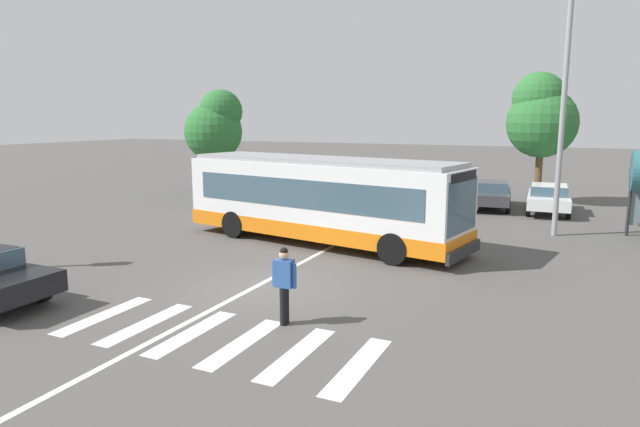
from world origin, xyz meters
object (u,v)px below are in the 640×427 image
object	(u,v)px
pedestrian_crossing_street	(284,281)
parked_car_black	(389,187)
background_tree_left	(215,126)
background_tree_right	(541,116)
city_transit_bus	(321,199)
parked_car_champagne	(343,184)
parked_car_white	(549,197)
parked_car_charcoal	(491,193)
parked_car_blue	(436,191)
twin_arm_street_lamp	(566,75)

from	to	relation	value
pedestrian_crossing_street	parked_car_black	world-z (taller)	pedestrian_crossing_street
background_tree_left	background_tree_right	world-z (taller)	background_tree_right
city_transit_bus	parked_car_champagne	bearing A→B (deg)	108.34
background_tree_left	background_tree_right	xyz separation A→B (m)	(17.24, 4.10, 0.56)
city_transit_bus	parked_car_black	size ratio (longest dim) A/B	2.37
parked_car_champagne	parked_car_black	xyz separation A→B (m)	(2.66, 0.00, 0.00)
city_transit_bus	background_tree_right	distance (m)	14.86
parked_car_champagne	parked_car_white	bearing A→B (deg)	-2.46
parked_car_black	pedestrian_crossing_street	bearing A→B (deg)	-79.14
pedestrian_crossing_street	parked_car_champagne	distance (m)	19.28
parked_car_champagne	parked_car_charcoal	xyz separation A→B (m)	(8.02, -0.13, 0.00)
parked_car_black	parked_car_blue	distance (m)	2.76
parked_car_black	parked_car_charcoal	distance (m)	5.37
twin_arm_street_lamp	background_tree_left	size ratio (longest dim) A/B	1.61
parked_car_white	background_tree_right	bearing A→B (deg)	104.59
parked_car_charcoal	background_tree_left	xyz separation A→B (m)	(-15.30, -1.61, 3.22)
background_tree_right	pedestrian_crossing_street	bearing A→B (deg)	-100.44
parked_car_blue	background_tree_right	bearing A→B (deg)	32.71
parked_car_blue	city_transit_bus	bearing A→B (deg)	-100.09
parked_car_black	parked_car_blue	size ratio (longest dim) A/B	0.99
pedestrian_crossing_street	parked_car_charcoal	distance (m)	18.23
parked_car_white	background_tree_right	xyz separation A→B (m)	(-0.73, 2.82, 3.78)
city_transit_bus	parked_car_white	world-z (taller)	city_transit_bus
parked_car_blue	background_tree_right	distance (m)	6.66
background_tree_left	city_transit_bus	bearing A→B (deg)	-39.65
city_transit_bus	background_tree_right	size ratio (longest dim) A/B	1.63
pedestrian_crossing_street	parked_car_charcoal	world-z (taller)	pedestrian_crossing_street
parked_car_blue	parked_car_white	world-z (taller)	same
parked_car_blue	parked_car_charcoal	size ratio (longest dim) A/B	1.00
background_tree_left	parked_car_white	bearing A→B (deg)	4.08
parked_car_white	parked_car_blue	bearing A→B (deg)	-178.44
parked_car_champagne	background_tree_left	distance (m)	8.15
pedestrian_crossing_street	parked_car_charcoal	size ratio (longest dim) A/B	0.37
parked_car_champagne	parked_car_blue	xyz separation A→B (m)	(5.35, -0.61, 0.00)
city_transit_bus	twin_arm_street_lamp	bearing A→B (deg)	32.69
parked_car_champagne	background_tree_left	world-z (taller)	background_tree_left
city_transit_bus	twin_arm_street_lamp	xyz separation A→B (m)	(7.61, 4.88, 4.39)
pedestrian_crossing_street	background_tree_left	distance (m)	21.51
pedestrian_crossing_street	parked_car_white	xyz separation A→B (m)	(4.53, 17.81, -0.20)
twin_arm_street_lamp	background_tree_left	world-z (taller)	twin_arm_street_lamp
city_transit_bus	pedestrian_crossing_street	distance (m)	8.01
twin_arm_street_lamp	background_tree_right	bearing A→B (deg)	98.31
pedestrian_crossing_street	background_tree_left	size ratio (longest dim) A/B	0.28
pedestrian_crossing_street	parked_car_white	distance (m)	18.38
city_transit_bus	parked_car_champagne	size ratio (longest dim) A/B	2.35
parked_car_charcoal	twin_arm_street_lamp	world-z (taller)	twin_arm_street_lamp
parked_car_charcoal	city_transit_bus	bearing A→B (deg)	-112.90
parked_car_charcoal	parked_car_champagne	bearing A→B (deg)	179.06
parked_car_champagne	parked_car_charcoal	size ratio (longest dim) A/B	1.01
background_tree_right	parked_car_black	bearing A→B (deg)	-162.15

